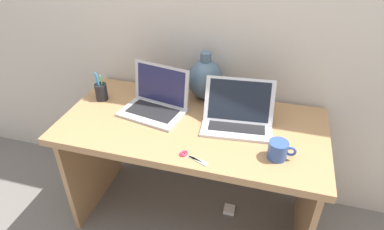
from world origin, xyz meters
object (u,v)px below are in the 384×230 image
(coffee_mug, at_px, (278,150))
(pen_cup, at_px, (101,92))
(green_vase, at_px, (205,79))
(laptop_left, at_px, (157,99))
(power_brick, at_px, (229,210))
(laptop_right, at_px, (238,114))
(scissors, at_px, (189,156))

(coffee_mug, distance_m, pen_cup, 1.05)
(green_vase, bearing_deg, coffee_mug, -44.46)
(coffee_mug, bearing_deg, laptop_left, 160.59)
(laptop_left, relative_size, pen_cup, 2.16)
(laptop_left, distance_m, power_brick, 0.90)
(laptop_left, bearing_deg, laptop_right, -2.03)
(pen_cup, height_order, scissors, pen_cup)
(laptop_left, distance_m, scissors, 0.44)
(laptop_right, bearing_deg, coffee_mug, -45.16)
(scissors, bearing_deg, power_brick, 65.18)
(scissors, relative_size, power_brick, 2.07)
(green_vase, bearing_deg, laptop_right, -43.78)
(coffee_mug, height_order, power_brick, coffee_mug)
(laptop_left, distance_m, green_vase, 0.31)
(power_brick, bearing_deg, pen_cup, -179.51)
(scissors, bearing_deg, green_vase, 96.14)
(laptop_right, xyz_separation_m, pen_cup, (-0.80, 0.03, -0.01))
(laptop_right, distance_m, pen_cup, 0.80)
(laptop_left, xyz_separation_m, power_brick, (0.45, 0.02, -0.78))
(coffee_mug, bearing_deg, scissors, -165.23)
(power_brick, bearing_deg, green_vase, 141.27)
(laptop_left, xyz_separation_m, pen_cup, (-0.35, 0.02, -0.01))
(scissors, xyz_separation_m, power_brick, (0.17, 0.36, -0.72))
(green_vase, bearing_deg, laptop_left, -137.66)
(laptop_right, height_order, coffee_mug, laptop_right)
(laptop_left, bearing_deg, scissors, -50.32)
(coffee_mug, distance_m, scissors, 0.40)
(laptop_right, relative_size, coffee_mug, 2.99)
(pen_cup, height_order, power_brick, pen_cup)
(pen_cup, bearing_deg, scissors, -29.35)
(green_vase, distance_m, pen_cup, 0.61)
(pen_cup, xyz_separation_m, power_brick, (0.80, 0.01, -0.77))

